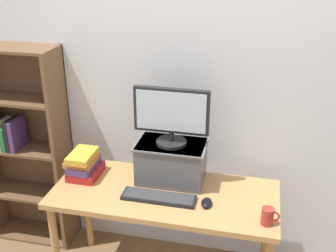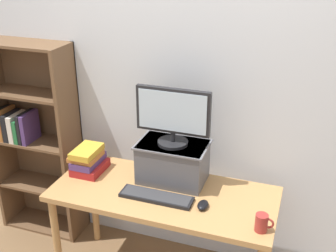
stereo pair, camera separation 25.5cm
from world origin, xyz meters
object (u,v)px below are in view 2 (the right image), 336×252
riser_box (173,161)px  computer_monitor (173,115)px  keyboard (156,197)px  computer_mouse (203,205)px  desk (163,203)px  bookshelf_unit (34,138)px  coffee_mug (262,223)px  book_stack (88,160)px

riser_box → computer_monitor: bearing=-90.0°
computer_monitor → keyboard: computer_monitor is taller
riser_box → computer_mouse: 0.38m
desk → computer_mouse: size_ratio=13.76×
riser_box → keyboard: bearing=-95.7°
desk → bookshelf_unit: (-1.18, 0.30, 0.14)m
riser_box → bookshelf_unit: bearing=172.9°
desk → computer_mouse: bearing=-16.5°
desk → coffee_mug: 0.68m
computer_mouse → keyboard: bearing=-179.5°
riser_box → book_stack: 0.59m
riser_box → computer_mouse: bearing=-41.4°
bookshelf_unit → computer_monitor: (1.19, -0.15, 0.41)m
riser_box → coffee_mug: 0.73m
riser_box → computer_mouse: size_ratio=4.39×
computer_monitor → keyboard: (-0.02, -0.24, -0.46)m
desk → computer_mouse: (0.28, -0.08, 0.10)m
computer_monitor → book_stack: (-0.58, -0.08, -0.38)m
desk → computer_monitor: bearing=86.5°
desk → computer_monitor: 0.58m
bookshelf_unit → computer_mouse: size_ratio=14.96×
bookshelf_unit → coffee_mug: (1.82, -0.49, -0.00)m
bookshelf_unit → computer_monitor: 1.27m
book_stack → bookshelf_unit: bearing=159.2°
computer_monitor → book_stack: bearing=-172.0°
computer_mouse → coffee_mug: bearing=-16.0°
riser_box → computer_monitor: size_ratio=0.96×
keyboard → coffee_mug: (0.66, -0.10, 0.04)m
desk → riser_box: 0.28m
computer_monitor → bookshelf_unit: bearing=172.9°
desk → bookshelf_unit: 1.23m
computer_monitor → computer_mouse: 0.58m
riser_box → keyboard: size_ratio=0.99×
bookshelf_unit → coffee_mug: bearing=-15.1°
desk → keyboard: size_ratio=3.11×
desk → riser_box: (0.01, 0.16, 0.23)m
computer_monitor → desk: bearing=-93.5°
bookshelf_unit → desk: bearing=-14.4°
riser_box → book_stack: size_ratio=1.79×
computer_mouse → coffee_mug: size_ratio=1.00×
book_stack → computer_monitor: bearing=8.0°
bookshelf_unit → computer_mouse: bearing=-14.8°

